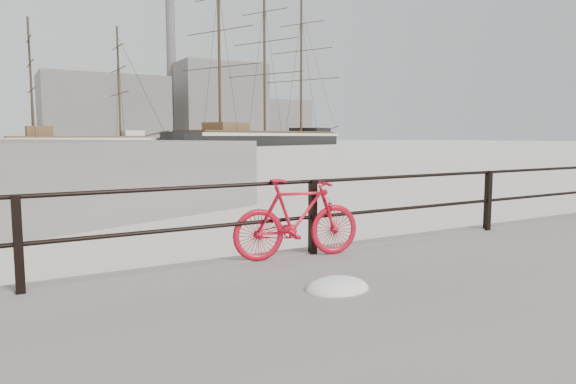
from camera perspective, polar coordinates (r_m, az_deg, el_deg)
name	(u,v)px	position (r m, az deg, el deg)	size (l,w,h in m)	color
ground	(478,249)	(9.47, 20.41, -5.92)	(400.00, 400.00, 0.00)	white
guardrail	(488,201)	(9.24, 21.32, -0.90)	(28.00, 0.10, 1.00)	black
bicycle	(297,218)	(6.63, 1.06, -2.94)	(1.72, 0.26, 1.04)	red
barque_black	(265,145)	(108.66, -2.58, 5.18)	(60.56, 19.82, 34.23)	black
schooner_mid	(80,148)	(89.66, -22.15, 4.52)	(28.89, 12.22, 20.78)	beige
industrial_west	(104,110)	(148.54, -19.74, 8.58)	(32.00, 18.00, 18.00)	gray
industrial_mid	(218,104)	(163.48, -7.79, 9.68)	(26.00, 20.00, 24.00)	gray
industrial_east	(275,121)	(177.69, -1.44, 7.84)	(20.00, 16.00, 14.00)	gray
smokestack	(172,70)	(164.66, -12.82, 13.06)	(2.80, 2.80, 44.00)	gray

